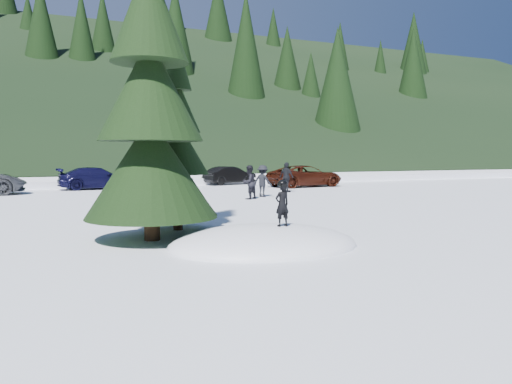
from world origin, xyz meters
name	(u,v)px	position (x,y,z in m)	size (l,w,h in m)	color
ground	(264,246)	(0.00, 0.00, 0.00)	(200.00, 200.00, 0.00)	white
snow_mound	(264,246)	(0.00, 0.00, 0.00)	(4.48, 3.52, 0.96)	white
forest_hillside	(81,68)	(0.00, 54.00, 12.50)	(200.00, 60.00, 25.00)	black
spruce_tall	(150,103)	(-2.20, 1.80, 3.32)	(3.20, 3.20, 8.60)	black
spruce_short	(177,154)	(-1.20, 3.20, 2.10)	(2.20, 2.20, 5.37)	black
child_skier	(282,205)	(0.33, -0.27, 0.97)	(0.36, 0.23, 0.98)	black
adult_0	(249,182)	(4.22, 11.14, 0.79)	(0.77, 0.60, 1.59)	black
adult_1	(287,177)	(7.79, 14.35, 0.83)	(0.97, 0.41, 1.66)	black
adult_2	(263,181)	(5.30, 12.00, 0.78)	(1.01, 0.58, 1.57)	black
car_3	(97,178)	(-1.61, 20.88, 0.66)	(1.85, 4.55, 1.32)	black
car_4	(159,179)	(1.55, 18.23, 0.68)	(1.61, 4.01, 1.37)	gray
car_5	(230,175)	(7.27, 22.06, 0.63)	(1.33, 3.82, 1.26)	black
car_6	(305,176)	(10.97, 17.97, 0.69)	(2.30, 4.98, 1.38)	#331109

